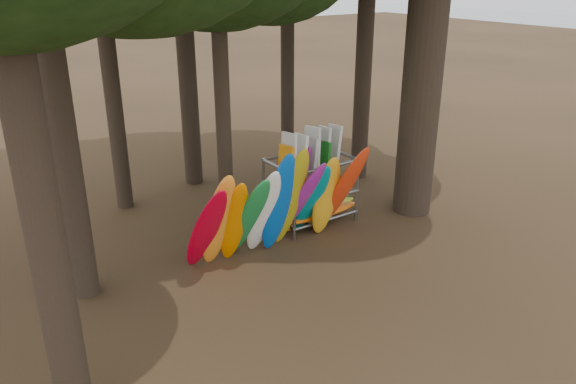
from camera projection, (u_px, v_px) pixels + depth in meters
ground at (319, 262)px, 14.15m from camera, size 120.00×120.00×0.00m
kayak_row at (277, 208)px, 14.09m from camera, size 4.88×2.24×3.08m
storage_rack at (310, 192)px, 16.15m from camera, size 3.18×1.50×2.74m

